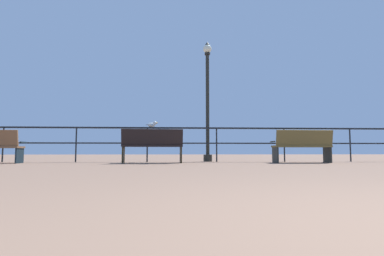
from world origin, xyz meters
name	(u,v)px	position (x,y,z in m)	size (l,w,h in m)	color
pier_railing	(217,136)	(0.00, 8.48, 0.80)	(21.58, 0.05, 1.08)	black
bench_near_left	(152,144)	(-1.93, 7.57, 0.54)	(1.70, 0.68, 0.94)	black
bench_near_right	(303,144)	(2.35, 7.57, 0.52)	(1.64, 0.68, 0.93)	brown
lamppost_center	(208,98)	(-0.24, 8.82, 2.08)	(0.28, 0.28, 3.95)	black
seagull_on_rail	(152,124)	(-2.01, 8.48, 1.16)	(0.39, 0.20, 0.18)	white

